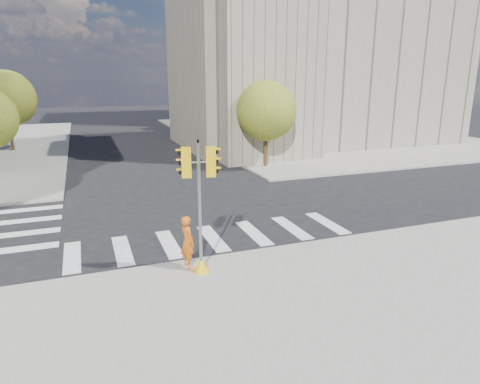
% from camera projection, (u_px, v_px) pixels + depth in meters
% --- Properties ---
extents(ground, '(160.00, 160.00, 0.00)m').
position_uv_depth(ground, '(202.00, 223.00, 19.37)').
color(ground, black).
rests_on(ground, ground).
extents(sidewalk_near, '(30.00, 14.00, 0.15)m').
position_uv_depth(sidewalk_near, '(336.00, 376.00, 9.40)').
color(sidewalk_near, gray).
rests_on(sidewalk_near, ground).
extents(sidewalk_far_right, '(28.00, 40.00, 0.15)m').
position_uv_depth(sidewalk_far_right, '(309.00, 132.00, 49.57)').
color(sidewalk_far_right, gray).
rests_on(sidewalk_far_right, ground).
extents(civic_building, '(26.00, 16.00, 19.39)m').
position_uv_depth(civic_building, '(307.00, 67.00, 39.98)').
color(civic_building, gray).
rests_on(civic_building, ground).
extents(office_tower, '(20.00, 18.00, 30.00)m').
position_uv_depth(office_tower, '(270.00, 13.00, 60.78)').
color(office_tower, '#9EA0A3').
rests_on(office_tower, ground).
extents(tree_lw_far, '(4.80, 4.80, 6.95)m').
position_uv_depth(tree_lw_far, '(6.00, 99.00, 36.36)').
color(tree_lw_far, '#382616').
rests_on(tree_lw_far, ground).
extents(tree_re_near, '(4.20, 4.20, 6.16)m').
position_uv_depth(tree_re_near, '(266.00, 111.00, 29.86)').
color(tree_re_near, '#382616').
rests_on(tree_re_near, ground).
extents(tree_re_mid, '(4.60, 4.60, 6.66)m').
position_uv_depth(tree_re_mid, '(215.00, 98.00, 40.64)').
color(tree_re_mid, '#382616').
rests_on(tree_re_mid, ground).
extents(tree_re_far, '(4.00, 4.00, 5.88)m').
position_uv_depth(tree_re_far, '(186.00, 98.00, 51.62)').
color(tree_re_far, '#382616').
rests_on(tree_re_far, ground).
extents(lamp_near, '(0.35, 0.18, 8.11)m').
position_uv_depth(lamp_near, '(252.00, 100.00, 33.51)').
color(lamp_near, black).
rests_on(lamp_near, sidewalk_far_right).
extents(lamp_far, '(0.35, 0.18, 8.11)m').
position_uv_depth(lamp_far, '(203.00, 93.00, 46.17)').
color(lamp_far, black).
rests_on(lamp_far, sidewalk_far_right).
extents(traffic_signal, '(1.08, 0.56, 4.42)m').
position_uv_depth(traffic_signal, '(200.00, 219.00, 13.71)').
color(traffic_signal, '#DEAA0B').
rests_on(traffic_signal, sidewalk_near).
extents(photographer, '(0.58, 0.75, 1.82)m').
position_uv_depth(photographer, '(187.00, 242.00, 14.34)').
color(photographer, '#C85912').
rests_on(photographer, sidewalk_near).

